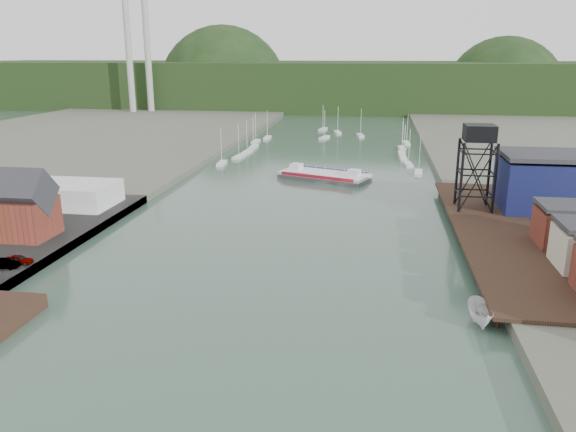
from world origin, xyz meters
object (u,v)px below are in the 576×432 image
(motorboat, at_px, (480,314))
(car_west_a, at_px, (19,260))
(lift_tower, at_px, (479,138))
(chain_ferry, at_px, (324,175))
(harbor_building, at_px, (14,210))

(motorboat, height_order, car_west_a, car_west_a)
(motorboat, bearing_deg, lift_tower, 81.14)
(motorboat, bearing_deg, chain_ferry, 107.04)
(harbor_building, distance_m, chain_ferry, 74.90)
(car_west_a, bearing_deg, harbor_building, 30.05)
(motorboat, relative_size, car_west_a, 1.65)
(chain_ferry, height_order, motorboat, chain_ferry)
(car_west_a, bearing_deg, motorboat, -99.62)
(lift_tower, relative_size, chain_ferry, 0.66)
(chain_ferry, bearing_deg, motorboat, -51.04)
(lift_tower, distance_m, car_west_a, 80.70)
(chain_ferry, relative_size, motorboat, 3.69)
(motorboat, xyz_separation_m, car_west_a, (-63.10, 5.74, 1.01))
(lift_tower, xyz_separation_m, car_west_a, (-69.00, -39.65, -13.37))
(harbor_building, bearing_deg, motorboat, -13.74)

